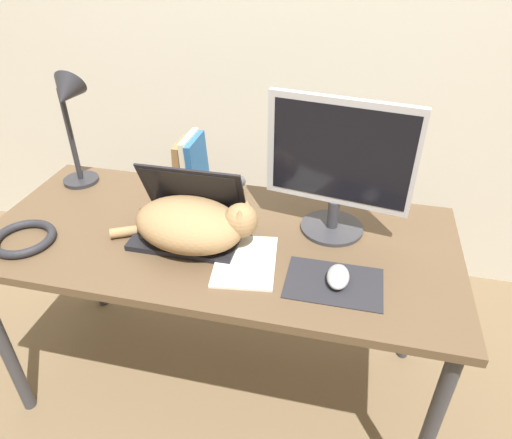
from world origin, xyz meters
name	(u,v)px	position (x,y,z in m)	size (l,w,h in m)	color
desk	(219,252)	(0.00, 0.34, 0.65)	(1.50, 0.67, 0.72)	brown
laptop	(191,221)	(-0.09, 0.33, 0.76)	(0.33, 0.23, 0.23)	black
cat	(193,224)	(-0.06, 0.27, 0.79)	(0.47, 0.28, 0.16)	#99754C
external_monitor	(339,165)	(0.35, 0.45, 0.95)	(0.44, 0.20, 0.44)	#333338
mousepad	(334,283)	(0.38, 0.19, 0.72)	(0.27, 0.18, 0.00)	#232328
computer_mouse	(338,277)	(0.39, 0.19, 0.74)	(0.06, 0.10, 0.03)	#99999E
book_row	(190,166)	(-0.18, 0.59, 0.82)	(0.09, 0.16, 0.22)	olive
desk_lamp	(69,113)	(-0.58, 0.53, 1.01)	(0.17, 0.17, 0.43)	#28282D
cable_coil	(24,238)	(-0.58, 0.16, 0.73)	(0.19, 0.19, 0.03)	#232328
notepad	(245,261)	(0.12, 0.22, 0.72)	(0.21, 0.27, 0.01)	silver
webcam	(239,182)	(0.00, 0.61, 0.76)	(0.04, 0.04, 0.07)	#232328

